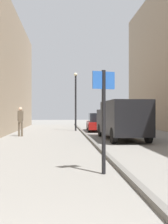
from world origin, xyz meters
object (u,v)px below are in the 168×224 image
object	(u,v)px
pedestrian_main_foreground	(21,119)
delivery_van	(122,119)
parked_car	(99,122)
lamp_post	(76,98)
street_sign_post	(104,112)

from	to	relation	value
pedestrian_main_foreground	delivery_van	size ratio (longest dim) A/B	0.33
parked_car	lamp_post	distance (m)	2.76
parked_car	lamp_post	bearing A→B (deg)	168.35
pedestrian_main_foreground	parked_car	size ratio (longest dim) A/B	0.43
pedestrian_main_foreground	delivery_van	world-z (taller)	delivery_van
pedestrian_main_foreground	parked_car	bearing A→B (deg)	43.10
street_sign_post	lamp_post	world-z (taller)	lamp_post
pedestrian_main_foreground	lamp_post	bearing A→B (deg)	57.40
parked_car	street_sign_post	size ratio (longest dim) A/B	1.65
delivery_van	parked_car	bearing A→B (deg)	92.02
delivery_van	street_sign_post	world-z (taller)	street_sign_post
pedestrian_main_foreground	parked_car	world-z (taller)	pedestrian_main_foreground
lamp_post	pedestrian_main_foreground	bearing A→B (deg)	-128.04
pedestrian_main_foreground	lamp_post	distance (m)	6.28
pedestrian_main_foreground	parked_car	xyz separation A→B (m)	(5.57, 4.30, -0.36)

